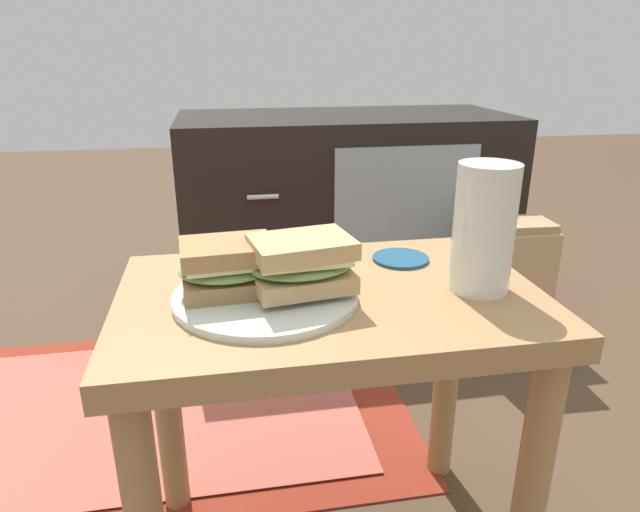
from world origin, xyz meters
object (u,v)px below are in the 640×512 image
at_px(tv_cabinet, 344,211).
at_px(coaster, 401,259).
at_px(beer_glass, 483,232).
at_px(paper_bag, 505,289).
at_px(plate, 266,296).
at_px(sandwich_front, 228,268).
at_px(sandwich_back, 302,263).

height_order(tv_cabinet, coaster, tv_cabinet).
relative_size(beer_glass, paper_bag, 0.47).
xyz_separation_m(beer_glass, paper_bag, (0.37, 0.58, -0.36)).
bearing_deg(coaster, paper_bag, 45.87).
xyz_separation_m(plate, sandwich_front, (-0.05, 0.01, 0.04)).
distance_m(plate, paper_bag, 0.91).
height_order(sandwich_back, paper_bag, sandwich_back).
bearing_deg(tv_cabinet, coaster, -96.97).
height_order(plate, beer_glass, beer_glass).
xyz_separation_m(tv_cabinet, beer_glass, (-0.04, -0.98, 0.25)).
distance_m(sandwich_back, paper_bag, 0.90).
bearing_deg(sandwich_back, beer_glass, -1.66).
relative_size(sandwich_back, paper_bag, 0.40).
bearing_deg(tv_cabinet, paper_bag, -49.79).
distance_m(sandwich_back, beer_glass, 0.24).
relative_size(plate, sandwich_front, 1.83).
bearing_deg(sandwich_front, beer_glass, -4.46).
height_order(plate, coaster, plate).
height_order(sandwich_front, paper_bag, sandwich_front).
xyz_separation_m(sandwich_back, beer_glass, (0.24, -0.01, 0.03)).
height_order(tv_cabinet, sandwich_front, tv_cabinet).
distance_m(plate, beer_glass, 0.29).
bearing_deg(paper_bag, coaster, -134.13).
bearing_deg(paper_bag, tv_cabinet, 130.21).
xyz_separation_m(sandwich_back, coaster, (0.17, 0.11, -0.05)).
xyz_separation_m(sandwich_front, coaster, (0.26, 0.10, -0.04)).
bearing_deg(sandwich_front, plate, -11.54).
relative_size(tv_cabinet, plate, 4.04).
height_order(tv_cabinet, paper_bag, tv_cabinet).
height_order(sandwich_front, coaster, sandwich_front).
height_order(sandwich_back, beer_glass, beer_glass).
height_order(tv_cabinet, plate, tv_cabinet).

